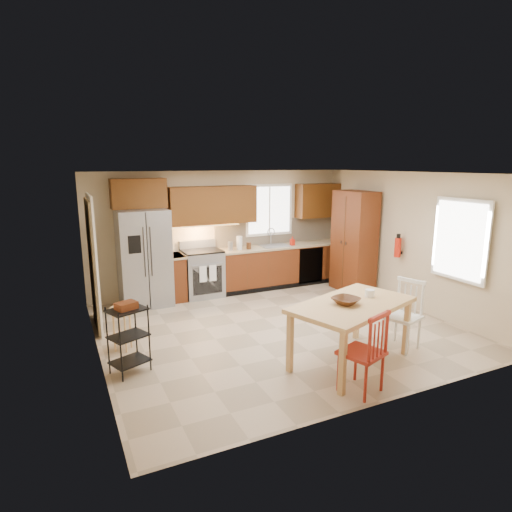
{
  "coord_description": "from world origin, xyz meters",
  "views": [
    {
      "loc": [
        -3.13,
        -5.83,
        2.65
      ],
      "look_at": [
        -0.19,
        0.4,
        1.15
      ],
      "focal_mm": 30.0,
      "sensor_mm": 36.0,
      "label": 1
    }
  ],
  "objects_px": {
    "chair_white": "(403,316)",
    "table_jar": "(370,295)",
    "fire_extinguisher": "(398,248)",
    "bar_stool": "(122,329)",
    "range_stove": "(203,274)",
    "soap_bottle": "(292,241)",
    "utility_cart": "(129,340)",
    "dining_table": "(351,333)",
    "refrigerator": "(144,258)",
    "chair_red": "(361,351)",
    "pantry": "(354,242)",
    "table_bowl": "(346,304)"
  },
  "relations": [
    {
      "from": "pantry",
      "to": "table_bowl",
      "type": "xyz_separation_m",
      "value": [
        -2.23,
        -2.71,
        -0.2
      ]
    },
    {
      "from": "chair_red",
      "to": "chair_white",
      "type": "height_order",
      "value": "same"
    },
    {
      "from": "range_stove",
      "to": "refrigerator",
      "type": "bearing_deg",
      "value": -177.01
    },
    {
      "from": "dining_table",
      "to": "bar_stool",
      "type": "distance_m",
      "value": 3.23
    },
    {
      "from": "fire_extinguisher",
      "to": "utility_cart",
      "type": "relative_size",
      "value": 0.4
    },
    {
      "from": "refrigerator",
      "to": "fire_extinguisher",
      "type": "relative_size",
      "value": 5.06
    },
    {
      "from": "soap_bottle",
      "to": "table_jar",
      "type": "relative_size",
      "value": 1.19
    },
    {
      "from": "soap_bottle",
      "to": "chair_red",
      "type": "height_order",
      "value": "soap_bottle"
    },
    {
      "from": "dining_table",
      "to": "fire_extinguisher",
      "type": "bearing_deg",
      "value": 16.52
    },
    {
      "from": "soap_bottle",
      "to": "utility_cart",
      "type": "relative_size",
      "value": 0.21
    },
    {
      "from": "chair_red",
      "to": "utility_cart",
      "type": "height_order",
      "value": "chair_red"
    },
    {
      "from": "dining_table",
      "to": "table_jar",
      "type": "distance_m",
      "value": 0.6
    },
    {
      "from": "range_stove",
      "to": "table_jar",
      "type": "relative_size",
      "value": 5.74
    },
    {
      "from": "soap_bottle",
      "to": "table_bowl",
      "type": "bearing_deg",
      "value": -109.46
    },
    {
      "from": "refrigerator",
      "to": "chair_red",
      "type": "relative_size",
      "value": 1.81
    },
    {
      "from": "soap_bottle",
      "to": "chair_white",
      "type": "distance_m",
      "value": 3.61
    },
    {
      "from": "table_jar",
      "to": "utility_cart",
      "type": "bearing_deg",
      "value": 164.22
    },
    {
      "from": "chair_white",
      "to": "range_stove",
      "type": "bearing_deg",
      "value": 7.24
    },
    {
      "from": "table_bowl",
      "to": "utility_cart",
      "type": "relative_size",
      "value": 0.39
    },
    {
      "from": "fire_extinguisher",
      "to": "table_bowl",
      "type": "bearing_deg",
      "value": -145.56
    },
    {
      "from": "range_stove",
      "to": "chair_white",
      "type": "distance_m",
      "value": 4.07
    },
    {
      "from": "refrigerator",
      "to": "chair_red",
      "type": "bearing_deg",
      "value": -68.85
    },
    {
      "from": "table_jar",
      "to": "dining_table",
      "type": "bearing_deg",
      "value": -164.05
    },
    {
      "from": "soap_bottle",
      "to": "bar_stool",
      "type": "bearing_deg",
      "value": -154.2
    },
    {
      "from": "chair_red",
      "to": "table_bowl",
      "type": "height_order",
      "value": "chair_red"
    },
    {
      "from": "range_stove",
      "to": "bar_stool",
      "type": "relative_size",
      "value": 1.43
    },
    {
      "from": "bar_stool",
      "to": "refrigerator",
      "type": "bearing_deg",
      "value": 88.73
    },
    {
      "from": "fire_extinguisher",
      "to": "table_jar",
      "type": "relative_size",
      "value": 2.25
    },
    {
      "from": "soap_bottle",
      "to": "pantry",
      "type": "xyz_separation_m",
      "value": [
        0.95,
        -0.9,
        0.05
      ]
    },
    {
      "from": "dining_table",
      "to": "chair_white",
      "type": "distance_m",
      "value": 0.96
    },
    {
      "from": "chair_red",
      "to": "chair_white",
      "type": "bearing_deg",
      "value": 9.17
    },
    {
      "from": "dining_table",
      "to": "utility_cart",
      "type": "distance_m",
      "value": 2.91
    },
    {
      "from": "refrigerator",
      "to": "chair_red",
      "type": "distance_m",
      "value": 4.62
    },
    {
      "from": "chair_white",
      "to": "bar_stool",
      "type": "relative_size",
      "value": 1.57
    },
    {
      "from": "refrigerator",
      "to": "utility_cart",
      "type": "xyz_separation_m",
      "value": [
        -0.73,
        -2.65,
        -0.46
      ]
    },
    {
      "from": "dining_table",
      "to": "chair_white",
      "type": "relative_size",
      "value": 1.7
    },
    {
      "from": "chair_red",
      "to": "table_jar",
      "type": "distance_m",
      "value": 1.11
    },
    {
      "from": "chair_white",
      "to": "table_jar",
      "type": "xyz_separation_m",
      "value": [
        -0.58,
        0.06,
        0.37
      ]
    },
    {
      "from": "range_stove",
      "to": "table_jar",
      "type": "bearing_deg",
      "value": -71.04
    },
    {
      "from": "fire_extinguisher",
      "to": "utility_cart",
      "type": "xyz_separation_m",
      "value": [
        -5.06,
        -0.68,
        -0.65
      ]
    },
    {
      "from": "fire_extinguisher",
      "to": "range_stove",
      "type": "bearing_deg",
      "value": 147.38
    },
    {
      "from": "refrigerator",
      "to": "range_stove",
      "type": "distance_m",
      "value": 1.24
    },
    {
      "from": "fire_extinguisher",
      "to": "chair_red",
      "type": "distance_m",
      "value": 3.58
    },
    {
      "from": "range_stove",
      "to": "utility_cart",
      "type": "height_order",
      "value": "range_stove"
    },
    {
      "from": "fire_extinguisher",
      "to": "table_bowl",
      "type": "distance_m",
      "value": 2.95
    },
    {
      "from": "bar_stool",
      "to": "table_jar",
      "type": "bearing_deg",
      "value": -8.62
    },
    {
      "from": "table_bowl",
      "to": "chair_white",
      "type": "bearing_deg",
      "value": 2.71
    },
    {
      "from": "fire_extinguisher",
      "to": "bar_stool",
      "type": "xyz_separation_m",
      "value": [
        -5.04,
        0.07,
        -0.78
      ]
    },
    {
      "from": "chair_red",
      "to": "chair_white",
      "type": "xyz_separation_m",
      "value": [
        1.3,
        0.7,
        0.0
      ]
    },
    {
      "from": "utility_cart",
      "to": "soap_bottle",
      "type": "bearing_deg",
      "value": 11.46
    }
  ]
}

